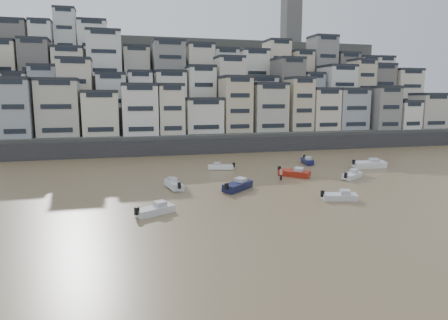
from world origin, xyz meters
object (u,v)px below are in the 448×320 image
object	(u,v)px
boat_d	(352,174)
boat_e	(294,172)
boat_j	(155,209)
boat_g	(369,163)
boat_f	(174,183)
boat_c	(238,184)
boat_b	(340,196)
person_pink	(281,174)
boat_h	(221,166)
boat_i	(307,160)

from	to	relation	value
boat_d	boat_e	size ratio (longest dim) A/B	0.90
boat_j	boat_d	distance (m)	33.21
boat_d	boat_g	bearing A→B (deg)	8.06
boat_f	boat_d	bearing A→B (deg)	-99.60
boat_g	boat_j	xyz separation A→B (m)	(-39.52, -18.89, -0.22)
boat_c	boat_f	distance (m)	8.84
boat_b	boat_f	size ratio (longest dim) A/B	0.86
person_pink	boat_f	bearing A→B (deg)	-175.06
boat_j	person_pink	xyz separation A→B (m)	(20.18, 13.27, 0.22)
boat_j	person_pink	bearing A→B (deg)	5.27
boat_j	boat_f	size ratio (longest dim) A/B	0.91
boat_h	person_pink	bearing A→B (deg)	136.36
boat_j	boat_b	size ratio (longest dim) A/B	1.05
boat_i	boat_b	xyz separation A→B (m)	(-8.59, -25.83, -0.08)
boat_f	boat_j	bearing A→B (deg)	154.28
boat_d	boat_i	world-z (taller)	boat_i
boat_g	boat_j	bearing A→B (deg)	-149.05
boat_c	boat_i	distance (m)	25.70
boat_h	boat_e	bearing A→B (deg)	152.48
boat_h	boat_e	distance (m)	13.29
boat_e	person_pink	bearing A→B (deg)	-100.40
boat_d	boat_c	xyz separation A→B (m)	(-19.31, -2.68, 0.13)
boat_j	boat_h	distance (m)	27.83
boat_j	person_pink	distance (m)	24.15
boat_g	boat_h	bearing A→B (deg)	173.63
boat_g	person_pink	xyz separation A→B (m)	(-19.34, -5.63, -0.00)
boat_e	boat_i	distance (m)	13.15
boat_e	boat_i	size ratio (longest dim) A/B	1.07
boat_j	person_pink	size ratio (longest dim) A/B	2.73
boat_j	boat_e	world-z (taller)	boat_e
boat_b	boat_f	world-z (taller)	boat_f
boat_h	boat_b	world-z (taller)	boat_h
boat_g	person_pink	world-z (taller)	boat_g
boat_c	boat_e	size ratio (longest dim) A/B	1.08
boat_g	boat_c	distance (m)	29.45
boat_e	boat_f	world-z (taller)	boat_e
boat_d	boat_e	distance (m)	8.82
boat_j	boat_d	size ratio (longest dim) A/B	0.96
boat_h	boat_i	bearing A→B (deg)	-159.12
boat_h	boat_c	size ratio (longest dim) A/B	0.81
boat_e	boat_i	bearing A→B (deg)	101.80
boat_d	boat_h	xyz separation A→B (m)	(-17.65, 12.95, -0.02)
boat_e	person_pink	world-z (taller)	person_pink
boat_d	boat_i	xyz separation A→B (m)	(-0.29, 14.61, 0.02)
boat_g	boat_f	xyz separation A→B (m)	(-35.87, -7.05, -0.16)
boat_d	person_pink	size ratio (longest dim) A/B	2.84
boat_i	boat_b	bearing A→B (deg)	-5.58
boat_b	person_pink	distance (m)	13.32
boat_c	boat_b	world-z (taller)	boat_c
boat_g	boat_e	world-z (taller)	boat_g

